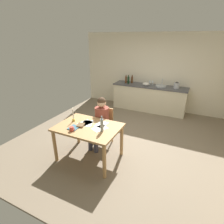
# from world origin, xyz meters

# --- Properties ---
(ground_plane) EXTENTS (5.20, 5.20, 0.04)m
(ground_plane) POSITION_xyz_m (0.00, 0.00, -0.02)
(ground_plane) COLOR #7A6B56
(wall_back) EXTENTS (5.20, 0.12, 2.60)m
(wall_back) POSITION_xyz_m (0.00, 2.60, 1.30)
(wall_back) COLOR silver
(wall_back) RESTS_ON ground
(kitchen_counter) EXTENTS (2.52, 0.64, 0.90)m
(kitchen_counter) POSITION_xyz_m (0.00, 2.24, 0.45)
(kitchen_counter) COLOR beige
(kitchen_counter) RESTS_ON ground
(dining_table) EXTENTS (1.28, 0.92, 0.76)m
(dining_table) POSITION_xyz_m (-0.39, -1.05, 0.65)
(dining_table) COLOR tan
(dining_table) RESTS_ON ground
(chair_at_table) EXTENTS (0.43, 0.43, 0.89)m
(chair_at_table) POSITION_xyz_m (-0.41, -0.35, 0.50)
(chair_at_table) COLOR tan
(chair_at_table) RESTS_ON ground
(person_seated) EXTENTS (0.35, 0.61, 1.19)m
(person_seated) POSITION_xyz_m (-0.42, -0.50, 0.68)
(person_seated) COLOR brown
(person_seated) RESTS_ON ground
(coffee_mug) EXTENTS (0.12, 0.08, 0.09)m
(coffee_mug) POSITION_xyz_m (-0.57, -1.35, 0.81)
(coffee_mug) COLOR #D84C3F
(coffee_mug) RESTS_ON dining_table
(candlestick) EXTENTS (0.06, 0.06, 0.30)m
(candlestick) POSITION_xyz_m (-0.81, -0.97, 0.85)
(candlestick) COLOR gold
(candlestick) RESTS_ON dining_table
(book_magazine) EXTENTS (0.20, 0.23, 0.02)m
(book_magazine) POSITION_xyz_m (-0.61, -1.23, 0.77)
(book_magazine) COLOR #366378
(book_magazine) RESTS_ON dining_table
(book_cookery) EXTENTS (0.18, 0.20, 0.03)m
(book_cookery) POSITION_xyz_m (-0.54, -1.10, 0.78)
(book_cookery) COLOR brown
(book_cookery) RESTS_ON dining_table
(paper_letter) EXTENTS (0.29, 0.34, 0.00)m
(paper_letter) POSITION_xyz_m (-0.53, -0.94, 0.76)
(paper_letter) COLOR white
(paper_letter) RESTS_ON dining_table
(paper_bill) EXTENTS (0.32, 0.36, 0.00)m
(paper_bill) POSITION_xyz_m (-0.14, -1.02, 0.76)
(paper_bill) COLOR white
(paper_bill) RESTS_ON dining_table
(paper_envelope) EXTENTS (0.22, 0.30, 0.00)m
(paper_envelope) POSITION_xyz_m (-0.20, -0.85, 0.76)
(paper_envelope) COLOR white
(paper_envelope) RESTS_ON dining_table
(paper_receipt) EXTENTS (0.30, 0.35, 0.00)m
(paper_receipt) POSITION_xyz_m (-0.48, -0.94, 0.76)
(paper_receipt) COLOR white
(paper_receipt) RESTS_ON dining_table
(wine_bottle_on_table) EXTENTS (0.06, 0.06, 0.32)m
(wine_bottle_on_table) POSITION_xyz_m (-0.04, -1.10, 0.90)
(wine_bottle_on_table) COLOR #8C999E
(wine_bottle_on_table) RESTS_ON dining_table
(sink_unit) EXTENTS (0.36, 0.36, 0.24)m
(sink_unit) POSITION_xyz_m (0.37, 2.24, 0.92)
(sink_unit) COLOR #B2B7BC
(sink_unit) RESTS_ON kitchen_counter
(bottle_oil) EXTENTS (0.07, 0.07, 0.30)m
(bottle_oil) POSITION_xyz_m (-0.87, 2.20, 1.03)
(bottle_oil) COLOR #593319
(bottle_oil) RESTS_ON kitchen_counter
(bottle_vinegar) EXTENTS (0.08, 0.08, 0.31)m
(bottle_vinegar) POSITION_xyz_m (-0.77, 2.18, 1.03)
(bottle_vinegar) COLOR black
(bottle_vinegar) RESTS_ON kitchen_counter
(bottle_wine_red) EXTENTS (0.07, 0.07, 0.29)m
(bottle_wine_red) POSITION_xyz_m (-0.68, 2.30, 1.02)
(bottle_wine_red) COLOR #593319
(bottle_wine_red) RESTS_ON kitchen_counter
(mixing_bowl) EXTENTS (0.23, 0.23, 0.10)m
(mixing_bowl) POSITION_xyz_m (-0.12, 2.18, 0.95)
(mixing_bowl) COLOR white
(mixing_bowl) RESTS_ON kitchen_counter
(stovetop_kettle) EXTENTS (0.18, 0.18, 0.22)m
(stovetop_kettle) POSITION_xyz_m (0.87, 2.24, 1.00)
(stovetop_kettle) COLOR #B7BABF
(stovetop_kettle) RESTS_ON kitchen_counter
(wine_glass_near_sink) EXTENTS (0.07, 0.07, 0.15)m
(wine_glass_near_sink) POSITION_xyz_m (0.05, 2.39, 1.01)
(wine_glass_near_sink) COLOR silver
(wine_glass_near_sink) RESTS_ON kitchen_counter
(wine_glass_by_kettle) EXTENTS (0.07, 0.07, 0.15)m
(wine_glass_by_kettle) POSITION_xyz_m (-0.05, 2.39, 1.01)
(wine_glass_by_kettle) COLOR silver
(wine_glass_by_kettle) RESTS_ON kitchen_counter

